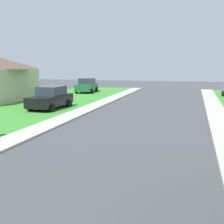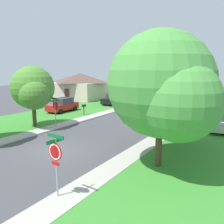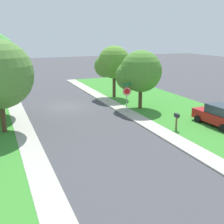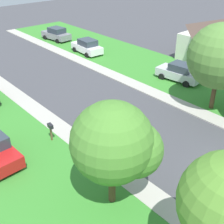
# 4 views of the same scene
# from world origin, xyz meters

# --- Properties ---
(ground_plane) EXTENTS (120.00, 120.00, 0.00)m
(ground_plane) POSITION_xyz_m (0.00, 0.00, 0.00)
(ground_plane) COLOR #424247
(sidewalk_east) EXTENTS (1.40, 56.00, 0.10)m
(sidewalk_east) POSITION_xyz_m (4.70, 12.00, 0.05)
(sidewalk_east) COLOR #ADA89E
(sidewalk_east) RESTS_ON ground
(sidewalk_west) EXTENTS (1.40, 56.00, 0.10)m
(sidewalk_west) POSITION_xyz_m (-4.70, 12.00, 0.05)
(sidewalk_west) COLOR #ADA89E
(sidewalk_west) RESTS_ON ground
(stop_sign_near_corner) EXTENTS (0.92, 0.92, 2.77)m
(stop_sign_near_corner) POSITION_xyz_m (4.33, -4.34, 1.88)
(stop_sign_near_corner) COLOR #9E9EA3
(stop_sign_near_corner) RESTS_ON ground
(stop_sign_far_corner) EXTENTS (0.90, 0.90, 2.77)m
(stop_sign_far_corner) POSITION_xyz_m (-4.58, 4.51, 1.89)
(stop_sign_far_corner) COLOR #9E9EA3
(stop_sign_far_corner) RESTS_ON ground
(car_red_far_down_street) EXTENTS (2.20, 4.38, 1.76)m
(car_red_far_down_street) POSITION_xyz_m (-9.67, 10.78, 0.87)
(car_red_far_down_street) COLOR red
(car_red_far_down_street) RESTS_ON ground
(tree_sidewalk_mid) EXTENTS (3.89, 3.61, 5.81)m
(tree_sidewalk_mid) POSITION_xyz_m (-5.90, -2.13, 3.88)
(tree_sidewalk_mid) COLOR #4C3823
(tree_sidewalk_mid) RESTS_ON ground
(tree_sidewalk_near) EXTENTS (4.22, 3.92, 5.62)m
(tree_sidewalk_near) POSITION_xyz_m (-6.22, 3.48, 3.52)
(tree_sidewalk_near) COLOR #4C3823
(tree_sidewalk_near) RESTS_ON ground
(mailbox) EXTENTS (0.30, 0.51, 1.31)m
(mailbox) POSITION_xyz_m (-5.95, 10.33, 1.01)
(mailbox) COLOR brown
(mailbox) RESTS_ON ground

